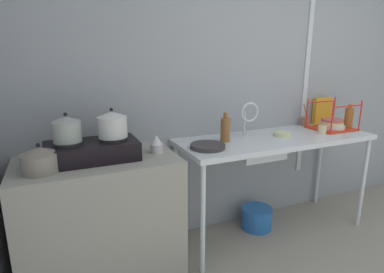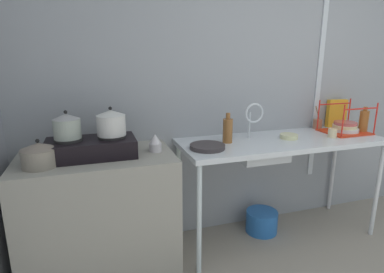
# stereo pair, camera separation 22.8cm
# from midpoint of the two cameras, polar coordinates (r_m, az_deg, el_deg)

# --- Properties ---
(wall_back) EXTENTS (5.39, 0.10, 2.64)m
(wall_back) POSITION_cam_midpoint_polar(r_m,az_deg,el_deg) (3.02, 19.02, 9.66)
(wall_back) COLOR #92969D
(wall_back) RESTS_ON ground
(wall_metal_strip) EXTENTS (0.05, 0.01, 2.11)m
(wall_metal_strip) POSITION_cam_midpoint_polar(r_m,az_deg,el_deg) (3.17, 24.45, 11.75)
(wall_metal_strip) COLOR silver
(counter_concrete) EXTENTS (1.04, 0.60, 0.87)m
(counter_concrete) POSITION_cam_midpoint_polar(r_m,az_deg,el_deg) (2.33, -13.67, -13.84)
(counter_concrete) COLOR gray
(counter_concrete) RESTS_ON ground
(counter_sink) EXTENTS (1.69, 0.60, 0.87)m
(counter_sink) POSITION_cam_midpoint_polar(r_m,az_deg,el_deg) (2.69, 18.46, -1.76)
(counter_sink) COLOR silver
(counter_sink) RESTS_ON ground
(stove) EXTENTS (0.58, 0.32, 0.14)m
(stove) POSITION_cam_midpoint_polar(r_m,az_deg,el_deg) (2.15, -15.12, -2.00)
(stove) COLOR black
(stove) RESTS_ON counter_concrete
(pot_on_left_burner) EXTENTS (0.17, 0.17, 0.18)m
(pot_on_left_burner) POSITION_cam_midpoint_polar(r_m,az_deg,el_deg) (2.11, -19.15, 1.78)
(pot_on_left_burner) COLOR #96A094
(pot_on_left_burner) RESTS_ON stove
(pot_on_right_burner) EXTENTS (0.19, 0.19, 0.20)m
(pot_on_right_burner) POSITION_cam_midpoint_polar(r_m,az_deg,el_deg) (2.12, -11.66, 2.48)
(pot_on_right_burner) COLOR silver
(pot_on_right_burner) RESTS_ON stove
(pot_beside_stove) EXTENTS (0.21, 0.21, 0.18)m
(pot_beside_stove) POSITION_cam_midpoint_polar(r_m,az_deg,el_deg) (2.04, -23.44, -3.14)
(pot_beside_stove) COLOR gray
(pot_beside_stove) RESTS_ON counter_concrete
(percolator) EXTENTS (0.09, 0.09, 0.13)m
(percolator) POSITION_cam_midpoint_polar(r_m,az_deg,el_deg) (2.19, -3.83, -1.24)
(percolator) COLOR silver
(percolator) RESTS_ON counter_concrete
(sink_basin) EXTENTS (0.38, 0.29, 0.14)m
(sink_basin) POSITION_cam_midpoint_polar(r_m,az_deg,el_deg) (2.54, 14.99, -2.62)
(sink_basin) COLOR silver
(sink_basin) RESTS_ON counter_sink
(faucet) EXTENTS (0.16, 0.09, 0.30)m
(faucet) POSITION_cam_midpoint_polar(r_m,az_deg,el_deg) (2.56, 13.74, 3.83)
(faucet) COLOR silver
(faucet) RESTS_ON counter_sink
(frying_pan) EXTENTS (0.26, 0.26, 0.03)m
(frying_pan) POSITION_cam_midpoint_polar(r_m,az_deg,el_deg) (2.28, 5.71, -1.90)
(frying_pan) COLOR #362F31
(frying_pan) RESTS_ON counter_sink
(dish_rack) EXTENTS (0.37, 0.31, 0.28)m
(dish_rack) POSITION_cam_midpoint_polar(r_m,az_deg,el_deg) (3.11, 28.20, 1.45)
(dish_rack) COLOR red
(dish_rack) RESTS_ON counter_sink
(cup_by_rack) EXTENTS (0.07, 0.07, 0.07)m
(cup_by_rack) POSITION_cam_midpoint_polar(r_m,az_deg,el_deg) (2.88, 26.47, 0.55)
(cup_by_rack) COLOR beige
(cup_by_rack) RESTS_ON counter_sink
(small_bowl_on_drainboard) EXTENTS (0.14, 0.14, 0.04)m
(small_bowl_on_drainboard) POSITION_cam_midpoint_polar(r_m,az_deg,el_deg) (2.71, 19.69, 0.01)
(small_bowl_on_drainboard) COLOR beige
(small_bowl_on_drainboard) RESTS_ON counter_sink
(bottle_by_sink) EXTENTS (0.08, 0.08, 0.23)m
(bottle_by_sink) POSITION_cam_midpoint_polar(r_m,az_deg,el_deg) (2.44, 9.23, 1.14)
(bottle_by_sink) COLOR brown
(bottle_by_sink) RESTS_ON counter_sink
(bottle_by_rack) EXTENTS (0.08, 0.08, 0.23)m
(bottle_by_rack) POSITION_cam_midpoint_polar(r_m,az_deg,el_deg) (3.19, 30.82, 2.40)
(bottle_by_rack) COLOR #9C5724
(bottle_by_rack) RESTS_ON counter_sink
(cereal_box) EXTENTS (0.20, 0.07, 0.26)m
(cereal_box) POSITION_cam_midpoint_polar(r_m,az_deg,el_deg) (3.33, 26.79, 3.82)
(cereal_box) COLOR gold
(cereal_box) RESTS_ON counter_sink
(utensil_jar) EXTENTS (0.08, 0.08, 0.21)m
(utensil_jar) POSITION_cam_midpoint_polar(r_m,az_deg,el_deg) (3.18, 23.97, 2.14)
(utensil_jar) COLOR #A0674B
(utensil_jar) RESTS_ON counter_sink
(bucket_on_floor) EXTENTS (0.28, 0.28, 0.19)m
(bucket_on_floor) POSITION_cam_midpoint_polar(r_m,az_deg,el_deg) (2.97, 14.89, -14.87)
(bucket_on_floor) COLOR #2663B3
(bucket_on_floor) RESTS_ON ground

